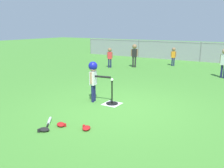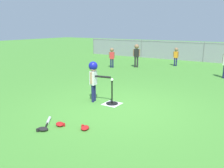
{
  "view_description": "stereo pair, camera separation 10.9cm",
  "coord_description": "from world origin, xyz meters",
  "px_view_note": "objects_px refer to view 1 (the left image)",
  "views": [
    {
      "loc": [
        2.78,
        -4.91,
        2.01
      ],
      "look_at": [
        -0.35,
        0.19,
        0.55
      ],
      "focal_mm": 37.63,
      "sensor_mm": 36.0,
      "label": 1
    },
    {
      "loc": [
        2.87,
        -4.85,
        2.01
      ],
      "look_at": [
        -0.35,
        0.19,
        0.55
      ],
      "focal_mm": 37.63,
      "sensor_mm": 36.0,
      "label": 2
    }
  ],
  "objects_px": {
    "fielder_deep_right": "(224,59)",
    "spare_bat_silver": "(49,122)",
    "batter_child": "(93,73)",
    "glove_by_plate": "(44,130)",
    "baseball_on_tee": "(112,80)",
    "fielder_near_right": "(134,53)",
    "glove_near_bats": "(61,124)",
    "batting_tee": "(112,100)",
    "glove_tossed_aside": "(86,128)",
    "fielder_near_left": "(110,55)",
    "fielder_deep_center": "(173,54)"
  },
  "relations": [
    {
      "from": "glove_by_plate",
      "to": "glove_near_bats",
      "type": "relative_size",
      "value": 0.94
    },
    {
      "from": "fielder_near_right",
      "to": "glove_tossed_aside",
      "type": "bearing_deg",
      "value": -70.89
    },
    {
      "from": "spare_bat_silver",
      "to": "glove_by_plate",
      "type": "bearing_deg",
      "value": -58.1
    },
    {
      "from": "batter_child",
      "to": "fielder_near_left",
      "type": "relative_size",
      "value": 1.12
    },
    {
      "from": "batter_child",
      "to": "spare_bat_silver",
      "type": "distance_m",
      "value": 1.89
    },
    {
      "from": "glove_tossed_aside",
      "to": "spare_bat_silver",
      "type": "bearing_deg",
      "value": -169.29
    },
    {
      "from": "glove_by_plate",
      "to": "fielder_near_right",
      "type": "bearing_deg",
      "value": 103.33
    },
    {
      "from": "fielder_deep_center",
      "to": "fielder_deep_right",
      "type": "xyz_separation_m",
      "value": [
        2.64,
        -1.95,
        0.15
      ]
    },
    {
      "from": "fielder_near_right",
      "to": "spare_bat_silver",
      "type": "relative_size",
      "value": 2.14
    },
    {
      "from": "batter_child",
      "to": "fielder_deep_center",
      "type": "height_order",
      "value": "batter_child"
    },
    {
      "from": "baseball_on_tee",
      "to": "fielder_deep_right",
      "type": "bearing_deg",
      "value": 67.82
    },
    {
      "from": "batter_child",
      "to": "glove_by_plate",
      "type": "xyz_separation_m",
      "value": [
        0.27,
        -2.06,
        -0.76
      ]
    },
    {
      "from": "fielder_near_right",
      "to": "glove_near_bats",
      "type": "distance_m",
      "value": 7.63
    },
    {
      "from": "batter_child",
      "to": "fielder_deep_center",
      "type": "bearing_deg",
      "value": 90.16
    },
    {
      "from": "fielder_near_left",
      "to": "glove_near_bats",
      "type": "bearing_deg",
      "value": -65.98
    },
    {
      "from": "glove_near_bats",
      "to": "fielder_near_left",
      "type": "bearing_deg",
      "value": 114.02
    },
    {
      "from": "fielder_near_left",
      "to": "glove_by_plate",
      "type": "bearing_deg",
      "value": -67.92
    },
    {
      "from": "fielder_deep_center",
      "to": "glove_by_plate",
      "type": "distance_m",
      "value": 9.23
    },
    {
      "from": "fielder_deep_center",
      "to": "glove_near_bats",
      "type": "relative_size",
      "value": 3.54
    },
    {
      "from": "baseball_on_tee",
      "to": "fielder_near_left",
      "type": "xyz_separation_m",
      "value": [
        -3.1,
        4.84,
        -0.03
      ]
    },
    {
      "from": "batter_child",
      "to": "fielder_deep_right",
      "type": "height_order",
      "value": "fielder_deep_right"
    },
    {
      "from": "fielder_deep_center",
      "to": "baseball_on_tee",
      "type": "bearing_deg",
      "value": -85.51
    },
    {
      "from": "fielder_near_left",
      "to": "glove_tossed_aside",
      "type": "xyz_separation_m",
      "value": [
        3.51,
        -6.49,
        -0.6
      ]
    },
    {
      "from": "glove_tossed_aside",
      "to": "fielder_near_left",
      "type": "bearing_deg",
      "value": 118.39
    },
    {
      "from": "spare_bat_silver",
      "to": "glove_tossed_aside",
      "type": "relative_size",
      "value": 2.06
    },
    {
      "from": "fielder_near_right",
      "to": "glove_by_plate",
      "type": "relative_size",
      "value": 4.55
    },
    {
      "from": "glove_near_bats",
      "to": "fielder_near_right",
      "type": "bearing_deg",
      "value": 104.82
    },
    {
      "from": "batting_tee",
      "to": "fielder_deep_right",
      "type": "relative_size",
      "value": 0.53
    },
    {
      "from": "batting_tee",
      "to": "fielder_deep_center",
      "type": "distance_m",
      "value": 7.1
    },
    {
      "from": "batter_child",
      "to": "glove_by_plate",
      "type": "height_order",
      "value": "batter_child"
    },
    {
      "from": "batting_tee",
      "to": "fielder_near_right",
      "type": "bearing_deg",
      "value": 110.63
    },
    {
      "from": "fielder_near_right",
      "to": "fielder_deep_center",
      "type": "bearing_deg",
      "value": 44.1
    },
    {
      "from": "spare_bat_silver",
      "to": "fielder_near_right",
      "type": "bearing_deg",
      "value": 102.38
    },
    {
      "from": "spare_bat_silver",
      "to": "glove_near_bats",
      "type": "distance_m",
      "value": 0.33
    },
    {
      "from": "glove_tossed_aside",
      "to": "fielder_near_right",
      "type": "bearing_deg",
      "value": 109.11
    },
    {
      "from": "glove_tossed_aside",
      "to": "baseball_on_tee",
      "type": "bearing_deg",
      "value": 103.77
    },
    {
      "from": "baseball_on_tee",
      "to": "glove_by_plate",
      "type": "xyz_separation_m",
      "value": [
        -0.27,
        -2.15,
        -0.63
      ]
    },
    {
      "from": "fielder_deep_right",
      "to": "glove_tossed_aside",
      "type": "xyz_separation_m",
      "value": [
        -1.68,
        -6.76,
        -0.73
      ]
    },
    {
      "from": "fielder_near_left",
      "to": "fielder_near_right",
      "type": "relative_size",
      "value": 0.85
    },
    {
      "from": "fielder_deep_right",
      "to": "spare_bat_silver",
      "type": "xyz_separation_m",
      "value": [
        -2.56,
        -6.92,
        -0.74
      ]
    },
    {
      "from": "fielder_near_right",
      "to": "glove_by_plate",
      "type": "bearing_deg",
      "value": -76.67
    },
    {
      "from": "batting_tee",
      "to": "batter_child",
      "type": "relative_size",
      "value": 0.56
    },
    {
      "from": "spare_bat_silver",
      "to": "glove_tossed_aside",
      "type": "xyz_separation_m",
      "value": [
        0.88,
        0.17,
        0.01
      ]
    },
    {
      "from": "glove_by_plate",
      "to": "glove_near_bats",
      "type": "xyz_separation_m",
      "value": [
        0.12,
        0.36,
        0.0
      ]
    },
    {
      "from": "fielder_deep_right",
      "to": "spare_bat_silver",
      "type": "bearing_deg",
      "value": -110.3
    },
    {
      "from": "batter_child",
      "to": "glove_by_plate",
      "type": "distance_m",
      "value": 2.21
    },
    {
      "from": "fielder_deep_right",
      "to": "glove_near_bats",
      "type": "distance_m",
      "value": 7.29
    },
    {
      "from": "fielder_near_left",
      "to": "fielder_deep_right",
      "type": "xyz_separation_m",
      "value": [
        5.19,
        0.27,
        0.13
      ]
    },
    {
      "from": "glove_by_plate",
      "to": "fielder_near_left",
      "type": "bearing_deg",
      "value": 112.08
    },
    {
      "from": "batting_tee",
      "to": "glove_tossed_aside",
      "type": "relative_size",
      "value": 2.36
    }
  ]
}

